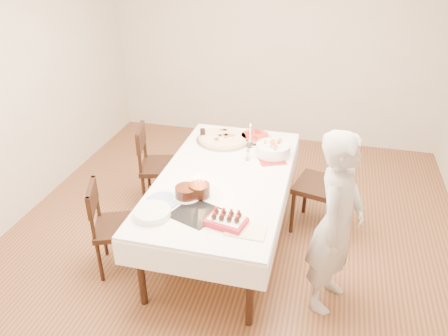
% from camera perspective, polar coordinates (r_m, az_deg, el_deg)
% --- Properties ---
extents(floor, '(5.00, 5.00, 0.00)m').
position_cam_1_polar(floor, '(4.39, 0.97, -9.31)').
color(floor, '#532F1C').
rests_on(floor, ground).
extents(wall_back, '(4.50, 0.04, 2.70)m').
position_cam_1_polar(wall_back, '(6.06, 6.77, 15.80)').
color(wall_back, beige).
rests_on(wall_back, floor).
extents(wall_left, '(0.04, 5.00, 2.70)m').
position_cam_1_polar(wall_left, '(4.72, -26.87, 8.99)').
color(wall_left, beige).
rests_on(wall_left, floor).
extents(dining_table, '(1.21, 2.18, 0.75)m').
position_cam_1_polar(dining_table, '(4.15, 0.00, -5.47)').
color(dining_table, white).
rests_on(dining_table, floor).
extents(chair_right_savory, '(0.61, 0.61, 0.99)m').
position_cam_1_polar(chair_right_savory, '(4.38, 12.49, -2.32)').
color(chair_right_savory, black).
rests_on(chair_right_savory, floor).
extents(chair_left_savory, '(0.58, 0.58, 0.93)m').
position_cam_1_polar(chair_left_savory, '(4.74, -8.12, 0.24)').
color(chair_left_savory, black).
rests_on(chair_left_savory, floor).
extents(chair_left_dessert, '(0.58, 0.58, 0.87)m').
position_cam_1_polar(chair_left_dessert, '(3.94, -13.55, -7.48)').
color(chair_left_dessert, black).
rests_on(chair_left_dessert, floor).
extents(person, '(0.52, 0.64, 1.53)m').
position_cam_1_polar(person, '(3.42, 14.50, -7.12)').
color(person, beige).
rests_on(person, floor).
extents(pizza_white, '(0.62, 0.62, 0.04)m').
position_cam_1_polar(pizza_white, '(4.58, -0.03, 3.84)').
color(pizza_white, beige).
rests_on(pizza_white, dining_table).
extents(pizza_pepperoni, '(0.44, 0.44, 0.04)m').
position_cam_1_polar(pizza_pepperoni, '(4.64, 4.04, 4.11)').
color(pizza_pepperoni, red).
rests_on(pizza_pepperoni, dining_table).
extents(red_placemat, '(0.33, 0.33, 0.01)m').
position_cam_1_polar(red_placemat, '(4.24, 6.21, 1.10)').
color(red_placemat, '#B21E1E').
rests_on(red_placemat, dining_table).
extents(pasta_bowl, '(0.41, 0.41, 0.11)m').
position_cam_1_polar(pasta_bowl, '(4.30, 6.43, 2.42)').
color(pasta_bowl, white).
rests_on(pasta_bowl, dining_table).
extents(taper_candle, '(0.06, 0.06, 0.26)m').
position_cam_1_polar(taper_candle, '(4.41, 3.44, 4.30)').
color(taper_candle, white).
rests_on(taper_candle, dining_table).
extents(shaker_pair, '(0.10, 0.10, 0.10)m').
position_cam_1_polar(shaker_pair, '(4.19, 3.08, 1.64)').
color(shaker_pair, white).
rests_on(shaker_pair, dining_table).
extents(cola_glass, '(0.07, 0.07, 0.10)m').
position_cam_1_polar(cola_glass, '(4.64, -2.80, 4.52)').
color(cola_glass, black).
rests_on(cola_glass, dining_table).
extents(layer_cake, '(0.27, 0.27, 0.10)m').
position_cam_1_polar(layer_cake, '(3.63, -4.92, -3.17)').
color(layer_cake, '#32160C').
rests_on(layer_cake, dining_table).
extents(cake_board, '(0.42, 0.42, 0.01)m').
position_cam_1_polar(cake_board, '(3.46, -3.74, -5.89)').
color(cake_board, black).
rests_on(cake_board, dining_table).
extents(birthday_cake, '(0.18, 0.18, 0.16)m').
position_cam_1_polar(birthday_cake, '(3.61, -3.24, -2.41)').
color(birthday_cake, '#3A1C0F').
rests_on(birthday_cake, dining_table).
extents(strawberry_box, '(0.33, 0.25, 0.07)m').
position_cam_1_polar(strawberry_box, '(3.31, 0.32, -6.89)').
color(strawberry_box, '#A91323').
rests_on(strawberry_box, dining_table).
extents(box_lid, '(0.31, 0.21, 0.02)m').
position_cam_1_polar(box_lid, '(3.27, 2.89, -8.21)').
color(box_lid, beige).
rests_on(box_lid, dining_table).
extents(plate_stack, '(0.37, 0.37, 0.06)m').
position_cam_1_polar(plate_stack, '(3.45, -9.35, -5.80)').
color(plate_stack, white).
rests_on(plate_stack, dining_table).
extents(china_plate, '(0.30, 0.30, 0.01)m').
position_cam_1_polar(china_plate, '(3.62, -8.10, -4.29)').
color(china_plate, white).
rests_on(china_plate, dining_table).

